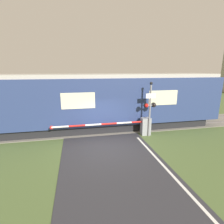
# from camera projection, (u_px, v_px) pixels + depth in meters

# --- Properties ---
(ground_plane) EXTENTS (80.00, 80.00, 0.00)m
(ground_plane) POSITION_uv_depth(u_px,v_px,m) (107.00, 148.00, 9.70)
(ground_plane) COLOR #4C6033
(track_bed) EXTENTS (36.00, 3.20, 0.13)m
(track_bed) POSITION_uv_depth(u_px,v_px,m) (99.00, 128.00, 12.92)
(track_bed) COLOR slate
(track_bed) RESTS_ON ground_plane
(train) EXTENTS (20.48, 3.07, 3.92)m
(train) POSITION_uv_depth(u_px,v_px,m) (78.00, 102.00, 12.16)
(train) COLOR black
(train) RESTS_ON ground_plane
(crossing_barrier) EXTENTS (6.30, 0.44, 1.16)m
(crossing_barrier) POSITION_uv_depth(u_px,v_px,m) (138.00, 126.00, 11.37)
(crossing_barrier) COLOR gray
(crossing_barrier) RESTS_ON ground_plane
(signal_post) EXTENTS (0.81, 0.26, 3.50)m
(signal_post) POSITION_uv_depth(u_px,v_px,m) (150.00, 106.00, 10.92)
(signal_post) COLOR gray
(signal_post) RESTS_ON ground_plane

